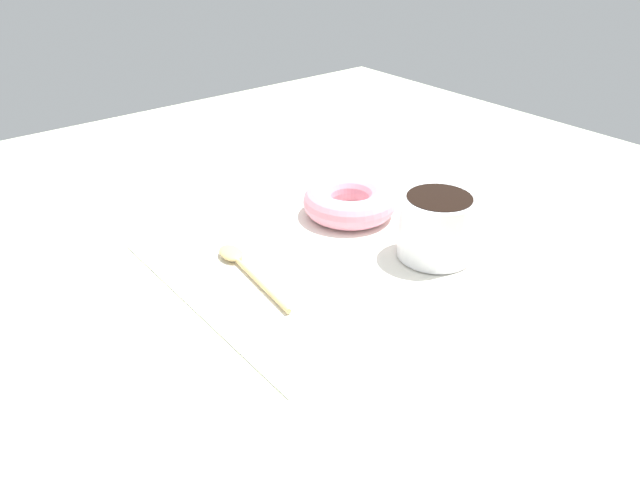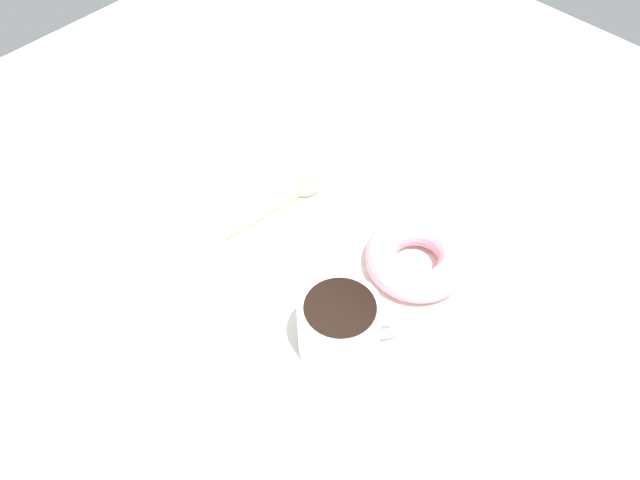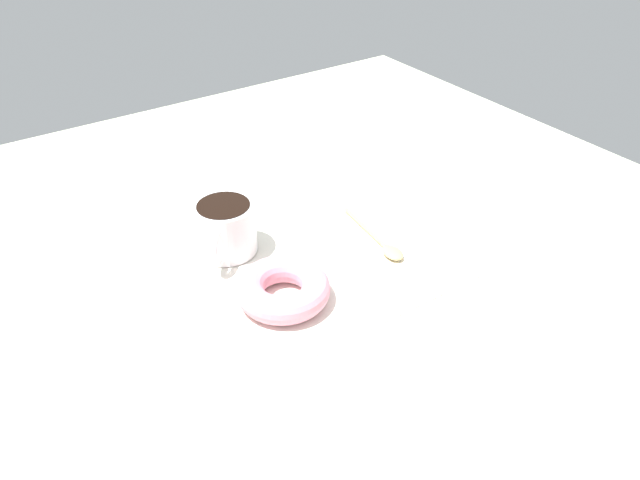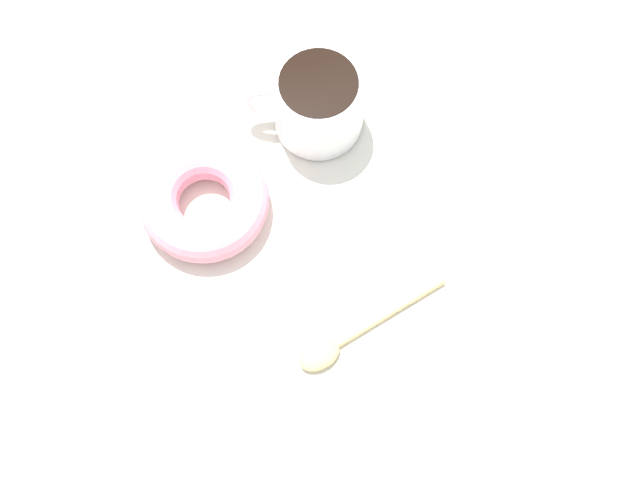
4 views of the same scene
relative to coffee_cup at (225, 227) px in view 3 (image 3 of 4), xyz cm
name	(u,v)px [view 3 (image 3 of 4)]	position (x,y,z in cm)	size (l,w,h in cm)	color
ground_plane	(316,267)	(8.71, -8.36, -4.92)	(120.00, 120.00, 2.00)	beige
napkin	(320,253)	(10.00, -7.45, -3.77)	(31.01, 31.01, 0.30)	white
coffee_cup	(225,227)	(0.00, 0.00, 0.00)	(8.76, 9.57, 6.97)	white
donut	(283,289)	(0.84, -13.08, -1.89)	(11.35, 11.35, 3.45)	pink
spoon	(384,245)	(17.80, -11.28, -3.22)	(3.08, 14.44, 0.90)	#D8B772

